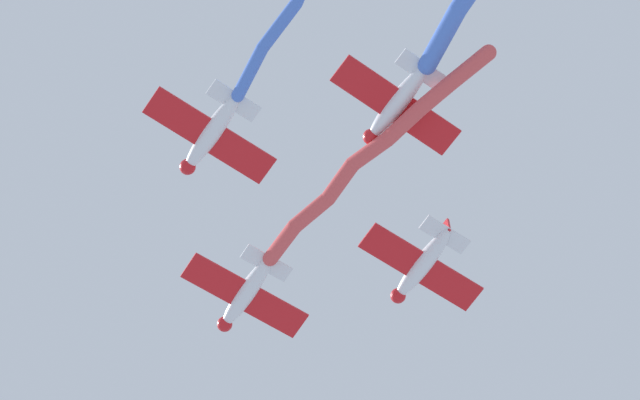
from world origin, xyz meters
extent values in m
ellipsoid|color=white|center=(9.05, 8.07, 75.08)|extent=(4.88, 2.76, 1.00)
sphere|color=red|center=(11.20, 8.95, 75.08)|extent=(1.10, 1.10, 0.85)
ellipsoid|color=#1E2D4C|center=(9.61, 8.30, 75.46)|extent=(1.38, 1.07, 0.53)
cube|color=red|center=(9.20, 8.14, 74.95)|extent=(4.21, 7.18, 0.13)
cube|color=white|center=(7.16, 7.30, 75.17)|extent=(1.91, 2.91, 0.11)
cube|color=red|center=(7.25, 7.34, 75.69)|extent=(1.07, 0.54, 1.37)
cylinder|color=#DB4C4C|center=(5.64, 6.69, 74.81)|extent=(2.75, 1.68, 1.27)
cylinder|color=#DB4C4C|center=(3.53, 5.50, 74.60)|extent=(2.39, 2.08, 0.81)
cylinder|color=#DB4C4C|center=(1.55, 4.32, 74.65)|extent=(2.44, 1.65, 0.92)
cylinder|color=#DB4C4C|center=(-0.43, 3.14, 74.46)|extent=(2.55, 2.10, 1.37)
cylinder|color=#DB4C4C|center=(-2.33, 1.79, 74.15)|extent=(2.40, 1.91, 0.97)
cylinder|color=#DB4C4C|center=(-4.13, 0.51, 74.10)|extent=(2.20, 1.95, 0.85)
cylinder|color=#DB4C4C|center=(-5.97, -0.83, 73.88)|extent=(2.61, 2.03, 1.38)
sphere|color=#DB4C4C|center=(6.79, 7.15, 75.03)|extent=(0.80, 0.80, 0.80)
sphere|color=#DB4C4C|center=(4.48, 6.22, 74.60)|extent=(0.80, 0.80, 0.80)
sphere|color=#DB4C4C|center=(2.58, 4.78, 74.59)|extent=(0.80, 0.80, 0.80)
sphere|color=#DB4C4C|center=(0.51, 3.86, 74.70)|extent=(0.80, 0.80, 0.80)
sphere|color=#DB4C4C|center=(-1.37, 2.41, 74.22)|extent=(0.80, 0.80, 0.80)
sphere|color=#DB4C4C|center=(-3.28, 1.17, 74.09)|extent=(0.80, 0.80, 0.80)
sphere|color=#DB4C4C|center=(-4.97, -0.14, 74.12)|extent=(0.80, 0.80, 0.80)
sphere|color=#DB4C4C|center=(-6.96, -1.51, 73.63)|extent=(0.80, 0.80, 0.80)
ellipsoid|color=white|center=(0.00, 11.25, 74.68)|extent=(4.84, 2.91, 1.00)
sphere|color=red|center=(2.12, 12.20, 74.68)|extent=(1.12, 1.12, 0.85)
ellipsoid|color=#1E2D4C|center=(0.55, 11.50, 75.06)|extent=(1.38, 1.11, 0.53)
cube|color=red|center=(0.15, 11.31, 74.55)|extent=(4.42, 7.13, 0.13)
cube|color=white|center=(-1.86, 10.41, 74.77)|extent=(1.98, 2.90, 0.11)
cube|color=red|center=(-1.77, 10.45, 75.29)|extent=(1.06, 0.58, 1.37)
cylinder|color=#4C75DB|center=(-3.55, 9.83, 74.68)|extent=(2.89, 1.45, 0.77)
cylinder|color=#4C75DB|center=(-6.13, 8.78, 74.87)|extent=(2.85, 1.86, 0.94)
sphere|color=#4C75DB|center=(-2.22, 10.25, 74.63)|extent=(0.65, 0.65, 0.65)
sphere|color=#4C75DB|center=(-4.89, 9.42, 74.74)|extent=(0.65, 0.65, 0.65)
sphere|color=#4C75DB|center=(-7.37, 8.14, 75.00)|extent=(0.65, 0.65, 0.65)
ellipsoid|color=white|center=(5.87, -0.97, 75.38)|extent=(4.86, 2.86, 1.00)
sphere|color=red|center=(8.00, -0.04, 75.38)|extent=(1.11, 1.11, 0.85)
ellipsoid|color=#1E2D4C|center=(6.43, -0.73, 75.76)|extent=(1.38, 1.10, 0.53)
cube|color=red|center=(6.02, -0.91, 75.25)|extent=(4.35, 7.15, 0.13)
cube|color=white|center=(4.00, -1.79, 75.47)|extent=(1.96, 2.90, 0.11)
cube|color=red|center=(4.09, -1.75, 75.99)|extent=(1.07, 0.56, 1.37)
ellipsoid|color=white|center=(-3.17, 2.20, 74.88)|extent=(4.82, 2.99, 1.00)
sphere|color=red|center=(-1.08, 3.20, 74.88)|extent=(1.13, 1.13, 0.85)
ellipsoid|color=#1E2D4C|center=(-2.62, 2.46, 75.26)|extent=(1.38, 1.12, 0.53)
cube|color=red|center=(-3.02, 2.27, 74.75)|extent=(4.53, 7.10, 0.13)
cube|color=white|center=(-5.02, 1.32, 74.97)|extent=(2.02, 2.90, 0.11)
cube|color=red|center=(-4.93, 1.37, 75.49)|extent=(1.06, 0.59, 1.37)
cylinder|color=#4C75DB|center=(-6.92, 0.70, 74.85)|extent=(3.38, 1.81, 0.99)
sphere|color=#4C75DB|center=(-5.37, 1.16, 74.83)|extent=(0.94, 0.94, 0.94)
sphere|color=#4C75DB|center=(-8.48, 0.25, 74.87)|extent=(0.94, 0.94, 0.94)
camera|label=1|loc=(-29.45, 10.82, 3.78)|focal=84.44mm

